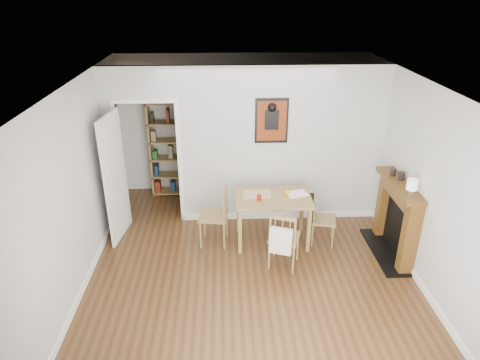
{
  "coord_description": "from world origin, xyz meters",
  "views": [
    {
      "loc": [
        -0.36,
        -5.07,
        3.72
      ],
      "look_at": [
        -0.12,
        0.6,
        1.08
      ],
      "focal_mm": 32.0,
      "sensor_mm": 36.0,
      "label": 1
    }
  ],
  "objects_px": {
    "chair_front": "(284,238)",
    "ceramic_jar_a": "(401,176)",
    "bookshelf": "(171,150)",
    "orange_fruit": "(287,192)",
    "chair_right": "(322,219)",
    "fireplace": "(397,216)",
    "red_glass": "(259,198)",
    "chair_left": "(214,216)",
    "ceramic_jar_b": "(393,172)",
    "notebook": "(297,194)",
    "dining_table": "(273,202)",
    "mantel_lamp": "(412,185)"
  },
  "relations": [
    {
      "from": "notebook",
      "to": "ceramic_jar_a",
      "type": "bearing_deg",
      "value": -13.32
    },
    {
      "from": "bookshelf",
      "to": "dining_table",
      "type": "bearing_deg",
      "value": -46.02
    },
    {
      "from": "chair_left",
      "to": "notebook",
      "type": "relative_size",
      "value": 3.06
    },
    {
      "from": "chair_front",
      "to": "orange_fruit",
      "type": "relative_size",
      "value": 12.03
    },
    {
      "from": "chair_left",
      "to": "ceramic_jar_a",
      "type": "bearing_deg",
      "value": -5.63
    },
    {
      "from": "dining_table",
      "to": "red_glass",
      "type": "bearing_deg",
      "value": -156.31
    },
    {
      "from": "dining_table",
      "to": "orange_fruit",
      "type": "relative_size",
      "value": 15.51
    },
    {
      "from": "chair_left",
      "to": "ceramic_jar_b",
      "type": "bearing_deg",
      "value": -2.66
    },
    {
      "from": "chair_front",
      "to": "orange_fruit",
      "type": "bearing_deg",
      "value": 80.19
    },
    {
      "from": "chair_left",
      "to": "notebook",
      "type": "bearing_deg",
      "value": 3.16
    },
    {
      "from": "notebook",
      "to": "ceramic_jar_a",
      "type": "xyz_separation_m",
      "value": [
        1.42,
        -0.34,
        0.43
      ]
    },
    {
      "from": "ceramic_jar_a",
      "to": "dining_table",
      "type": "bearing_deg",
      "value": 171.69
    },
    {
      "from": "dining_table",
      "to": "ceramic_jar_b",
      "type": "bearing_deg",
      "value": -3.92
    },
    {
      "from": "chair_left",
      "to": "bookshelf",
      "type": "height_order",
      "value": "bookshelf"
    },
    {
      "from": "bookshelf",
      "to": "fireplace",
      "type": "distance_m",
      "value": 4.12
    },
    {
      "from": "chair_front",
      "to": "ceramic_jar_a",
      "type": "bearing_deg",
      "value": 12.04
    },
    {
      "from": "bookshelf",
      "to": "orange_fruit",
      "type": "bearing_deg",
      "value": -41.33
    },
    {
      "from": "bookshelf",
      "to": "notebook",
      "type": "relative_size",
      "value": 5.96
    },
    {
      "from": "ceramic_jar_b",
      "to": "orange_fruit",
      "type": "bearing_deg",
      "value": 172.59
    },
    {
      "from": "fireplace",
      "to": "bookshelf",
      "type": "bearing_deg",
      "value": 148.43
    },
    {
      "from": "chair_right",
      "to": "notebook",
      "type": "distance_m",
      "value": 0.56
    },
    {
      "from": "chair_right",
      "to": "fireplace",
      "type": "distance_m",
      "value": 1.08
    },
    {
      "from": "fireplace",
      "to": "ceramic_jar_b",
      "type": "bearing_deg",
      "value": 103.42
    },
    {
      "from": "bookshelf",
      "to": "ceramic_jar_b",
      "type": "relative_size",
      "value": 16.81
    },
    {
      "from": "fireplace",
      "to": "mantel_lamp",
      "type": "xyz_separation_m",
      "value": [
        -0.05,
        -0.38,
        0.68
      ]
    },
    {
      "from": "red_glass",
      "to": "fireplace",
      "type": "bearing_deg",
      "value": -7.84
    },
    {
      "from": "chair_front",
      "to": "bookshelf",
      "type": "distance_m",
      "value": 3.04
    },
    {
      "from": "chair_left",
      "to": "notebook",
      "type": "height_order",
      "value": "chair_left"
    },
    {
      "from": "orange_fruit",
      "to": "ceramic_jar_b",
      "type": "relative_size",
      "value": 0.68
    },
    {
      "from": "orange_fruit",
      "to": "mantel_lamp",
      "type": "relative_size",
      "value": 0.33
    },
    {
      "from": "dining_table",
      "to": "orange_fruit",
      "type": "distance_m",
      "value": 0.27
    },
    {
      "from": "ceramic_jar_b",
      "to": "fireplace",
      "type": "bearing_deg",
      "value": -76.58
    },
    {
      "from": "chair_front",
      "to": "orange_fruit",
      "type": "distance_m",
      "value": 0.8
    },
    {
      "from": "chair_right",
      "to": "orange_fruit",
      "type": "relative_size",
      "value": 10.75
    },
    {
      "from": "chair_front",
      "to": "bookshelf",
      "type": "bearing_deg",
      "value": 127.04
    },
    {
      "from": "chair_left",
      "to": "notebook",
      "type": "distance_m",
      "value": 1.32
    },
    {
      "from": "dining_table",
      "to": "ceramic_jar_a",
      "type": "height_order",
      "value": "ceramic_jar_a"
    },
    {
      "from": "chair_right",
      "to": "notebook",
      "type": "bearing_deg",
      "value": 161.34
    },
    {
      "from": "chair_left",
      "to": "mantel_lamp",
      "type": "bearing_deg",
      "value": -16.0
    },
    {
      "from": "ceramic_jar_a",
      "to": "bookshelf",
      "type": "bearing_deg",
      "value": 149.81
    },
    {
      "from": "mantel_lamp",
      "to": "ceramic_jar_b",
      "type": "height_order",
      "value": "mantel_lamp"
    },
    {
      "from": "chair_right",
      "to": "fireplace",
      "type": "bearing_deg",
      "value": -17.13
    },
    {
      "from": "chair_front",
      "to": "bookshelf",
      "type": "height_order",
      "value": "bookshelf"
    },
    {
      "from": "chair_left",
      "to": "ceramic_jar_b",
      "type": "relative_size",
      "value": 8.63
    },
    {
      "from": "orange_fruit",
      "to": "notebook",
      "type": "xyz_separation_m",
      "value": [
        0.15,
        -0.0,
        -0.03
      ]
    },
    {
      "from": "red_glass",
      "to": "chair_front",
      "type": "bearing_deg",
      "value": -59.0
    },
    {
      "from": "chair_left",
      "to": "bookshelf",
      "type": "distance_m",
      "value": 2.0
    },
    {
      "from": "notebook",
      "to": "ceramic_jar_a",
      "type": "distance_m",
      "value": 1.52
    },
    {
      "from": "bookshelf",
      "to": "red_glass",
      "type": "height_order",
      "value": "bookshelf"
    },
    {
      "from": "mantel_lamp",
      "to": "fireplace",
      "type": "bearing_deg",
      "value": 81.76
    }
  ]
}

